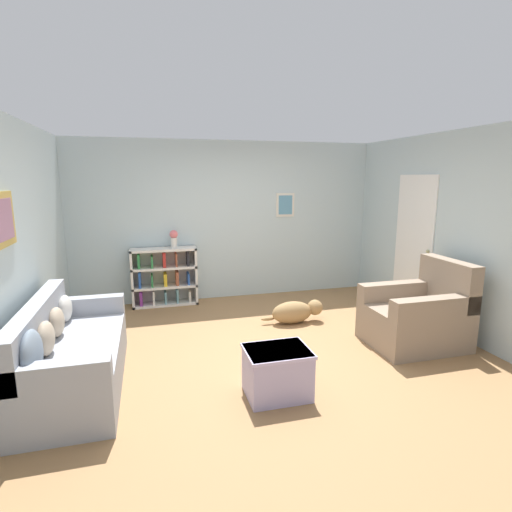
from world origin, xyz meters
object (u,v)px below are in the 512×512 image
(couch, at_px, (70,356))
(bookshelf, at_px, (164,277))
(vase, at_px, (174,238))
(recliner_chair, at_px, (419,316))
(coffee_table, at_px, (277,371))
(dog, at_px, (296,312))

(couch, relative_size, bookshelf, 1.86)
(couch, bearing_deg, vase, 64.26)
(recliner_chair, distance_m, coffee_table, 2.14)
(bookshelf, bearing_deg, coffee_table, -73.92)
(coffee_table, height_order, vase, vase)
(couch, distance_m, dog, 2.94)
(coffee_table, bearing_deg, recliner_chair, 18.45)
(couch, xyz_separation_m, bookshelf, (0.99, 2.43, 0.12))
(recliner_chair, relative_size, dog, 1.21)
(couch, relative_size, dog, 2.12)
(couch, relative_size, coffee_table, 3.18)
(dog, bearing_deg, bookshelf, 142.39)
(couch, distance_m, recliner_chair, 3.90)
(bookshelf, xyz_separation_m, coffee_table, (0.89, -3.08, -0.21))
(couch, bearing_deg, bookshelf, 67.89)
(bookshelf, height_order, vase, vase)
(coffee_table, xyz_separation_m, dog, (0.85, 1.75, -0.08))
(bookshelf, height_order, recliner_chair, recliner_chair)
(coffee_table, bearing_deg, dog, 64.11)
(couch, bearing_deg, coffee_table, -19.35)
(recliner_chair, relative_size, coffee_table, 1.81)
(coffee_table, bearing_deg, bookshelf, 106.08)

